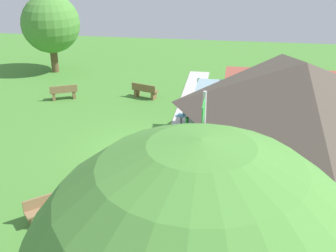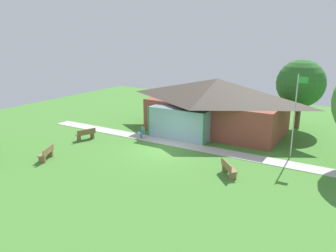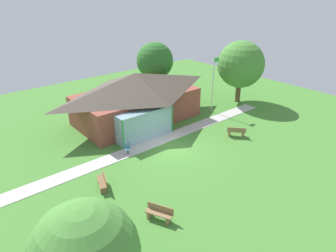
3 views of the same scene
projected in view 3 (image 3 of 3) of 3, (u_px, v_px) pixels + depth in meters
name	position (u px, v px, depth m)	size (l,w,h in m)	color
ground_plane	(173.00, 149.00, 23.17)	(44.00, 44.00, 0.00)	#478433
pavilion	(136.00, 97.00, 27.17)	(11.59, 7.48, 4.37)	brown
footpath	(159.00, 141.00, 24.37)	(24.01, 1.30, 0.03)	#BCB7B2
flagpole	(213.00, 82.00, 28.74)	(0.64, 0.08, 5.41)	silver
bench_front_left	(159.00, 213.00, 16.05)	(1.05, 1.54, 0.84)	olive
bench_mid_left	(103.00, 182.00, 18.61)	(0.92, 1.56, 0.84)	brown
bench_mid_right	(236.00, 132.00, 24.95)	(1.34, 1.40, 0.84)	olive
patio_chair_west	(128.00, 149.00, 22.36)	(0.56, 0.56, 0.86)	teal
tree_behind_pavilion_right	(155.00, 61.00, 33.01)	(3.97, 3.97, 5.84)	brown
tree_east_hedge	(241.00, 64.00, 31.01)	(4.74, 4.74, 6.35)	brown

